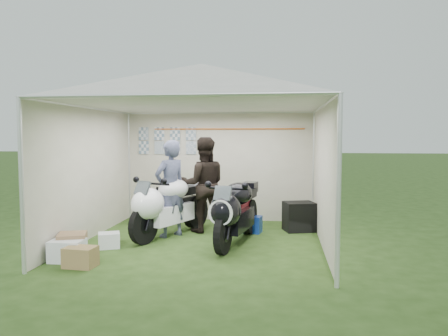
{
  "coord_description": "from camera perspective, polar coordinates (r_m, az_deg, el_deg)",
  "views": [
    {
      "loc": [
        1.33,
        -7.21,
        1.81
      ],
      "look_at": [
        0.33,
        0.35,
        1.24
      ],
      "focal_mm": 35.0,
      "sensor_mm": 36.0,
      "label": 1
    }
  ],
  "objects": [
    {
      "name": "crate_2",
      "position": [
        7.37,
        -14.78,
        -9.11
      ],
      "size": [
        0.41,
        0.38,
        0.24
      ],
      "primitive_type": "cube",
      "rotation": [
        0.0,
        0.0,
        0.4
      ],
      "color": "silver",
      "rests_on": "ground"
    },
    {
      "name": "person_dark_jacket",
      "position": [
        8.2,
        -2.69,
        -2.18
      ],
      "size": [
        1.02,
        0.88,
        1.78
      ],
      "primitive_type": "imported",
      "rotation": [
        0.0,
        0.0,
        3.41
      ],
      "color": "black",
      "rests_on": "ground"
    },
    {
      "name": "motorcycle_white",
      "position": [
        7.86,
        -7.37,
        -4.68
      ],
      "size": [
        1.11,
        2.03,
        1.06
      ],
      "rotation": [
        0.0,
        0.0,
        -0.41
      ],
      "color": "black",
      "rests_on": "ground"
    },
    {
      "name": "canopy_tent",
      "position": [
        7.41,
        -2.91,
        10.18
      ],
      "size": [
        5.66,
        5.66,
        3.0
      ],
      "color": "silver",
      "rests_on": "ground"
    },
    {
      "name": "equipment_box",
      "position": [
        8.45,
        9.77,
        -6.26
      ],
      "size": [
        0.65,
        0.58,
        0.55
      ],
      "primitive_type": "cube",
      "rotation": [
        0.0,
        0.0,
        0.29
      ],
      "color": "black",
      "rests_on": "ground"
    },
    {
      "name": "motorcycle_black",
      "position": [
        7.24,
        1.46,
        -5.46
      ],
      "size": [
        0.72,
        2.13,
        1.05
      ],
      "rotation": [
        0.0,
        0.0,
        -0.19
      ],
      "color": "black",
      "rests_on": "ground"
    },
    {
      "name": "person_blue_jacket",
      "position": [
        7.85,
        -7.05,
        -2.69
      ],
      "size": [
        0.72,
        0.75,
        1.73
      ],
      "primitive_type": "imported",
      "rotation": [
        0.0,
        0.0,
        -2.25
      ],
      "color": "#4F5575",
      "rests_on": "ground"
    },
    {
      "name": "paddock_stand",
      "position": [
        8.24,
        3.43,
        -7.34
      ],
      "size": [
        0.46,
        0.33,
        0.31
      ],
      "primitive_type": "cube",
      "rotation": [
        0.0,
        0.0,
        -0.19
      ],
      "color": "blue",
      "rests_on": "ground"
    },
    {
      "name": "crate_1",
      "position": [
        6.98,
        -19.2,
        -9.49
      ],
      "size": [
        0.51,
        0.51,
        0.36
      ],
      "primitive_type": "cube",
      "rotation": [
        0.0,
        0.0,
        0.33
      ],
      "color": "brown",
      "rests_on": "ground"
    },
    {
      "name": "crate_3",
      "position": [
        6.44,
        -18.24,
        -10.98
      ],
      "size": [
        0.44,
        0.33,
        0.28
      ],
      "primitive_type": "cube",
      "rotation": [
        0.0,
        0.0,
        -0.07
      ],
      "color": "olive",
      "rests_on": "ground"
    },
    {
      "name": "crate_0",
      "position": [
        6.79,
        -19.78,
        -10.1
      ],
      "size": [
        0.47,
        0.37,
        0.31
      ],
      "primitive_type": "cube",
      "rotation": [
        0.0,
        0.0,
        0.03
      ],
      "color": "silver",
      "rests_on": "ground"
    },
    {
      "name": "ground",
      "position": [
        7.55,
        -2.88,
        -9.61
      ],
      "size": [
        80.0,
        80.0,
        0.0
      ],
      "primitive_type": "plane",
      "color": "#243E13",
      "rests_on": "ground"
    }
  ]
}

